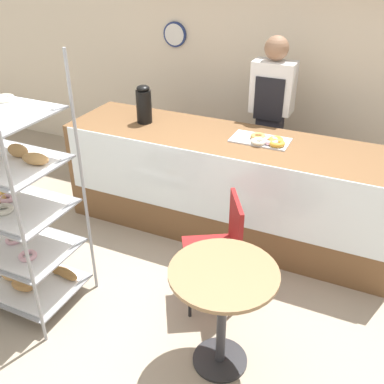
{
  "coord_description": "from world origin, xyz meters",
  "views": [
    {
      "loc": [
        1.19,
        -2.16,
        2.4
      ],
      "look_at": [
        0.0,
        0.41,
        0.79
      ],
      "focal_mm": 42.0,
      "sensor_mm": 36.0,
      "label": 1
    }
  ],
  "objects": [
    {
      "name": "coffee_carafe",
      "position": [
        -0.83,
        1.18,
        1.09
      ],
      "size": [
        0.14,
        0.14,
        0.34
      ],
      "color": "black",
      "rests_on": "display_counter"
    },
    {
      "name": "cafe_chair",
      "position": [
        0.3,
        0.26,
        0.53
      ],
      "size": [
        0.52,
        0.52,
        0.86
      ],
      "rotation": [
        0.0,
        0.0,
        5.24
      ],
      "color": "black",
      "rests_on": "ground_plane"
    },
    {
      "name": "back_wall",
      "position": [
        -0.0,
        2.35,
        1.36
      ],
      "size": [
        10.0,
        0.3,
        2.7
      ],
      "color": "beige",
      "rests_on": "ground_plane"
    },
    {
      "name": "person_worker",
      "position": [
        0.17,
        1.8,
        0.92
      ],
      "size": [
        0.38,
        0.23,
        1.66
      ],
      "color": "#282833",
      "rests_on": "ground_plane"
    },
    {
      "name": "pastry_rack",
      "position": [
        -0.98,
        -0.31,
        0.78
      ],
      "size": [
        0.69,
        0.61,
        1.84
      ],
      "color": "gray",
      "rests_on": "ground_plane"
    },
    {
      "name": "display_counter",
      "position": [
        0.0,
        1.16,
        0.46
      ],
      "size": [
        2.92,
        0.77,
        0.93
      ],
      "color": "brown",
      "rests_on": "ground_plane"
    },
    {
      "name": "cafe_table",
      "position": [
        0.52,
        -0.28,
        0.56
      ],
      "size": [
        0.64,
        0.64,
        0.75
      ],
      "color": "#262628",
      "rests_on": "ground_plane"
    },
    {
      "name": "donut_tray_counter",
      "position": [
        0.31,
        1.18,
        0.95
      ],
      "size": [
        0.48,
        0.28,
        0.05
      ],
      "color": "silver",
      "rests_on": "display_counter"
    },
    {
      "name": "ground_plane",
      "position": [
        0.0,
        0.0,
        0.0
      ],
      "size": [
        14.0,
        14.0,
        0.0
      ],
      "primitive_type": "plane",
      "color": "gray"
    }
  ]
}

